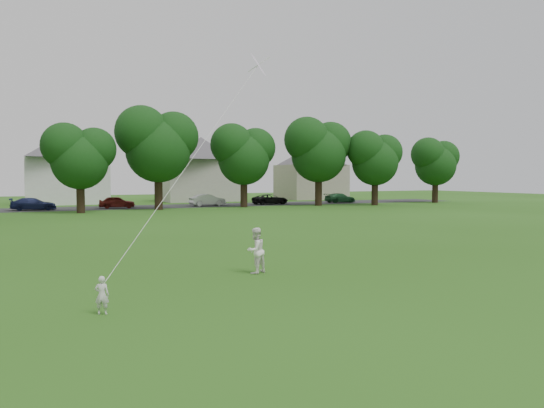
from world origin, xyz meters
name	(u,v)px	position (x,y,z in m)	size (l,w,h in m)	color
ground	(224,298)	(0.00, 0.00, 0.00)	(160.00, 160.00, 0.00)	#255313
street	(75,209)	(0.00, 42.00, 0.01)	(90.00, 7.00, 0.01)	#2D2D30
toddler	(102,295)	(-3.08, -0.33, 0.45)	(0.32, 0.21, 0.89)	silver
older_boy	(256,251)	(2.15, 2.88, 0.75)	(0.73, 0.57, 1.49)	white
kite	(204,142)	(0.75, 3.88, 4.28)	(4.36, 4.81, 13.51)	white
tree_row	(67,140)	(-1.07, 35.80, 6.26)	(84.33, 8.65, 10.56)	black
parked_cars	(67,203)	(-0.81, 41.00, 0.61)	(64.09, 2.50, 1.28)	black
house_row	(61,162)	(-0.60, 52.00, 4.78)	(76.23, 13.92, 9.58)	silver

